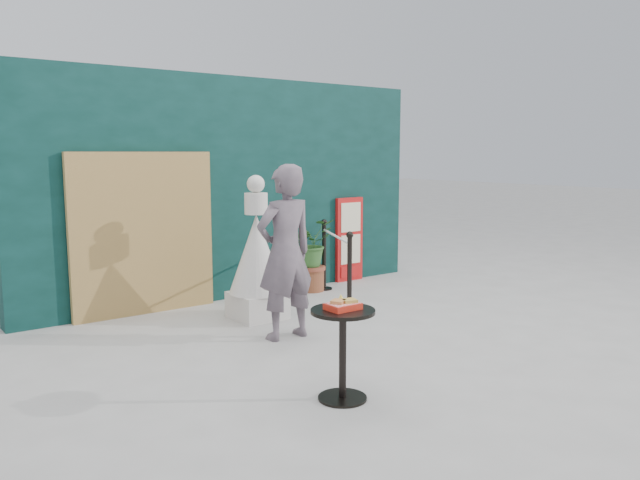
{
  "coord_description": "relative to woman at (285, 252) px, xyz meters",
  "views": [
    {
      "loc": [
        -4.25,
        -4.42,
        1.99
      ],
      "look_at": [
        0.0,
        1.2,
        1.0
      ],
      "focal_mm": 35.0,
      "sensor_mm": 36.0,
      "label": 1
    }
  ],
  "objects": [
    {
      "name": "ground",
      "position": [
        0.6,
        -1.02,
        -0.94
      ],
      "size": [
        60.0,
        60.0,
        0.0
      ],
      "primitive_type": "plane",
      "color": "#ADAAA5",
      "rests_on": "ground"
    },
    {
      "name": "back_wall",
      "position": [
        0.6,
        2.13,
        0.56
      ],
      "size": [
        6.0,
        0.3,
        3.0
      ],
      "primitive_type": "cube",
      "color": "black",
      "rests_on": "ground"
    },
    {
      "name": "bamboo_fence",
      "position": [
        -0.8,
        1.92,
        0.06
      ],
      "size": [
        1.8,
        0.08,
        2.0
      ],
      "primitive_type": "cube",
      "color": "tan",
      "rests_on": "ground"
    },
    {
      "name": "woman",
      "position": [
        0.0,
        0.0,
        0.0
      ],
      "size": [
        0.69,
        0.45,
        1.87
      ],
      "primitive_type": "imported",
      "rotation": [
        0.0,
        0.0,
        3.15
      ],
      "color": "slate",
      "rests_on": "ground"
    },
    {
      "name": "menu_board",
      "position": [
        2.5,
        1.93,
        -0.29
      ],
      "size": [
        0.5,
        0.07,
        1.3
      ],
      "color": "red",
      "rests_on": "ground"
    },
    {
      "name": "statue",
      "position": [
        0.18,
        0.88,
        -0.23
      ],
      "size": [
        0.67,
        0.67,
        1.73
      ],
      "color": "silver",
      "rests_on": "ground"
    },
    {
      "name": "cafe_table",
      "position": [
        -0.58,
        -1.68,
        -0.44
      ],
      "size": [
        0.52,
        0.52,
        0.75
      ],
      "color": "black",
      "rests_on": "ground"
    },
    {
      "name": "food_basket",
      "position": [
        -0.58,
        -1.68,
        -0.15
      ],
      "size": [
        0.26,
        0.19,
        0.11
      ],
      "color": "red",
      "rests_on": "cafe_table"
    },
    {
      "name": "planter",
      "position": [
        1.59,
        1.7,
        -0.33
      ],
      "size": [
        0.62,
        0.53,
        1.05
      ],
      "color": "brown",
      "rests_on": "ground"
    },
    {
      "name": "stanchion_barrier",
      "position": [
        1.5,
        1.02,
        -0.44
      ],
      "size": [
        0.84,
        1.54,
        1.03
      ],
      "color": "black",
      "rests_on": "ground"
    }
  ]
}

